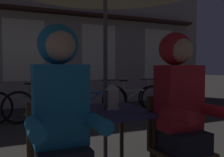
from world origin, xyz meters
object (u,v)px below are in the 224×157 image
(bicycle_furthest, at_px, (169,97))
(person_left_hooded, at_px, (61,109))
(lantern, at_px, (112,96))
(bicycle_fourth, at_px, (95,101))
(chair_right, at_px, (176,143))
(bicycle_third, at_px, (44,105))
(bicycle_fifth, at_px, (134,98))
(person_right_hooded, at_px, (181,101))
(cafe_table, at_px, (105,121))

(bicycle_furthest, bearing_deg, person_left_hooded, -134.28)
(bicycle_furthest, bearing_deg, lantern, -133.05)
(bicycle_fourth, xyz_separation_m, bicycle_furthest, (2.10, 0.02, 0.00))
(bicycle_fourth, relative_size, bicycle_furthest, 1.02)
(person_left_hooded, bearing_deg, chair_right, 3.39)
(lantern, height_order, bicycle_third, lantern)
(chair_right, distance_m, bicycle_fourth, 3.68)
(bicycle_furthest, bearing_deg, chair_right, -126.04)
(bicycle_fifth, relative_size, bicycle_furthest, 1.01)
(lantern, xyz_separation_m, bicycle_third, (-0.17, 3.20, -0.51))
(bicycle_third, relative_size, bicycle_furthest, 1.02)
(person_right_hooded, bearing_deg, bicycle_fourth, 81.37)
(bicycle_furthest, bearing_deg, bicycle_fourth, -179.54)
(person_right_hooded, bearing_deg, bicycle_third, 99.30)
(chair_right, xyz_separation_m, person_right_hooded, (0.00, -0.06, 0.36))
(person_left_hooded, distance_m, bicycle_fifth, 4.67)
(bicycle_third, bearing_deg, bicycle_fifth, 5.47)
(cafe_table, height_order, bicycle_furthest, bicycle_furthest)
(cafe_table, bearing_deg, bicycle_third, 92.00)
(cafe_table, bearing_deg, bicycle_fourth, 72.33)
(cafe_table, xyz_separation_m, bicycle_third, (-0.11, 3.18, -0.29))
(person_right_hooded, relative_size, bicycle_fourth, 0.83)
(chair_right, bearing_deg, bicycle_fifth, 66.05)
(person_left_hooded, relative_size, person_right_hooded, 1.00)
(bicycle_fifth, height_order, bicycle_furthest, same)
(bicycle_third, relative_size, bicycle_fourth, 0.99)
(person_left_hooded, relative_size, bicycle_fifth, 0.84)
(chair_right, relative_size, bicycle_fourth, 0.52)
(chair_right, height_order, bicycle_third, chair_right)
(bicycle_fourth, bearing_deg, bicycle_furthest, 0.46)
(chair_right, bearing_deg, bicycle_furthest, 53.96)
(person_right_hooded, height_order, bicycle_fourth, person_right_hooded)
(lantern, bearing_deg, bicycle_fourth, 73.32)
(chair_right, bearing_deg, cafe_table, 142.45)
(cafe_table, bearing_deg, bicycle_furthest, 46.30)
(bicycle_furthest, bearing_deg, bicycle_third, -178.26)
(cafe_table, distance_m, chair_right, 0.62)
(person_right_hooded, xyz_separation_m, bicycle_fifth, (1.68, 3.83, -0.50))
(person_left_hooded, height_order, bicycle_furthest, person_left_hooded)
(lantern, relative_size, bicycle_furthest, 0.14)
(person_left_hooded, bearing_deg, bicycle_third, 84.17)
(chair_right, bearing_deg, person_left_hooded, -176.61)
(bicycle_fifth, bearing_deg, person_right_hooded, -113.64)
(person_right_hooded, distance_m, bicycle_fifth, 4.21)
(person_right_hooded, xyz_separation_m, bicycle_third, (-0.59, 3.61, -0.50))
(person_left_hooded, bearing_deg, bicycle_fifth, 55.45)
(cafe_table, distance_m, person_left_hooded, 0.67)
(bicycle_fourth, distance_m, bicycle_furthest, 2.10)
(lantern, bearing_deg, person_left_hooded, -142.48)
(cafe_table, height_order, lantern, lantern)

